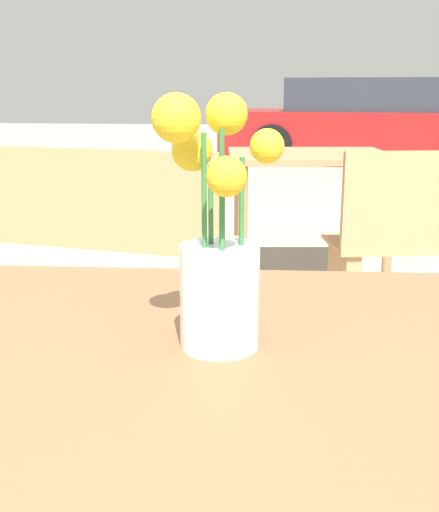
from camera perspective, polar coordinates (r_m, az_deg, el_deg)
The scene contains 5 objects.
table_front at distance 0.89m, azimuth -3.80°, elevation -14.81°, with size 1.04×0.95×0.74m.
flower_vase at distance 0.86m, azimuth -0.19°, elevation -0.56°, with size 0.16×0.16×0.34m.
bench_middle at distance 3.03m, azimuth -17.08°, elevation 2.37°, with size 1.97×0.71×0.85m.
table_back at distance 3.57m, azimuth 7.93°, elevation 7.23°, with size 0.96×0.86×0.75m.
parked_car at distance 10.28m, azimuth 12.94°, elevation 11.51°, with size 4.44×2.30×1.25m.
Camera 1 is at (0.15, -0.76, 1.08)m, focal length 45.00 mm.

